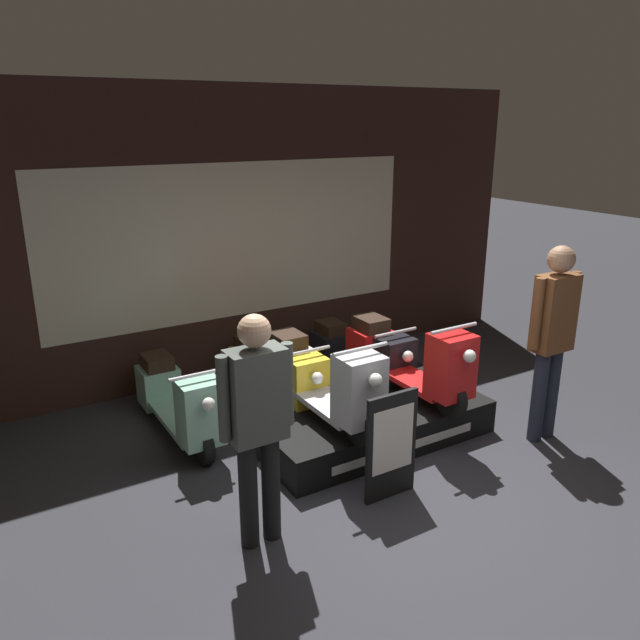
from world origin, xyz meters
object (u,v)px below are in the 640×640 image
(scooter_backrow_1, at_px, (276,378))
(scooter_backrow_2, at_px, (360,358))
(scooter_display_left, at_px, (320,379))
(person_right_browsing, at_px, (553,330))
(price_sign_board, at_px, (391,446))
(scooter_backrow_0, at_px, (178,400))
(scooter_display_right, at_px, (407,358))
(person_left_browsing, at_px, (257,416))

(scooter_backrow_1, height_order, scooter_backrow_2, same)
(scooter_display_left, relative_size, person_right_browsing, 0.92)
(scooter_display_left, xyz_separation_m, person_right_browsing, (1.85, -0.93, 0.40))
(scooter_backrow_2, height_order, price_sign_board, price_sign_board)
(scooter_backrow_0, relative_size, scooter_backrow_2, 1.00)
(scooter_display_left, xyz_separation_m, scooter_display_right, (0.97, 0.00, 0.00))
(scooter_backrow_1, height_order, person_left_browsing, person_left_browsing)
(person_right_browsing, bearing_deg, scooter_backrow_0, 147.60)
(scooter_display_right, relative_size, scooter_backrow_0, 1.00)
(scooter_display_left, distance_m, scooter_backrow_1, 0.94)
(scooter_backrow_0, distance_m, price_sign_board, 2.14)
(person_left_browsing, distance_m, price_sign_board, 1.22)
(scooter_display_left, relative_size, person_left_browsing, 1.00)
(scooter_backrow_2, bearing_deg, price_sign_board, -118.03)
(person_right_browsing, bearing_deg, person_left_browsing, 180.00)
(scooter_backrow_0, height_order, scooter_backrow_1, same)
(scooter_backrow_2, distance_m, person_left_browsing, 2.84)
(scooter_backrow_0, relative_size, scooter_backrow_1, 1.00)
(scooter_display_right, distance_m, scooter_backrow_1, 1.34)
(scooter_backrow_2, bearing_deg, scooter_backrow_0, 180.00)
(scooter_backrow_2, bearing_deg, person_left_browsing, -139.02)
(scooter_display_left, xyz_separation_m, scooter_backrow_0, (-1.01, 0.89, -0.31))
(price_sign_board, bearing_deg, person_right_browsing, 1.25)
(scooter_display_left, relative_size, scooter_backrow_1, 1.00)
(scooter_display_right, distance_m, scooter_backrow_0, 2.19)
(scooter_display_right, xyz_separation_m, person_left_browsing, (-2.01, -0.93, 0.31))
(scooter_display_left, bearing_deg, person_right_browsing, -26.64)
(scooter_backrow_1, xyz_separation_m, scooter_backrow_2, (1.03, 0.00, 0.00))
(price_sign_board, bearing_deg, scooter_display_left, 93.39)
(scooter_backrow_2, relative_size, person_right_browsing, 0.92)
(scooter_display_right, relative_size, person_right_browsing, 0.92)
(scooter_display_right, xyz_separation_m, price_sign_board, (-0.91, -0.96, -0.21))
(scooter_display_right, distance_m, person_right_browsing, 1.34)
(scooter_display_left, xyz_separation_m, person_left_browsing, (-1.04, -0.93, 0.31))
(scooter_backrow_1, height_order, price_sign_board, price_sign_board)
(scooter_backrow_2, distance_m, person_right_browsing, 2.11)
(scooter_display_left, height_order, scooter_backrow_2, scooter_display_left)
(scooter_backrow_0, bearing_deg, price_sign_board, -59.99)
(person_right_browsing, bearing_deg, scooter_backrow_1, 135.26)
(scooter_backrow_0, xyz_separation_m, scooter_backrow_2, (2.06, 0.00, 0.00))
(scooter_backrow_1, bearing_deg, scooter_backrow_0, 180.00)
(price_sign_board, bearing_deg, person_left_browsing, 177.98)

